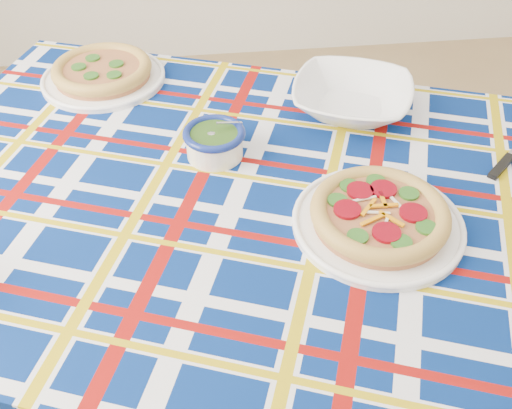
{
  "coord_description": "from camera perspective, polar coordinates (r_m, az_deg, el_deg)",
  "views": [
    {
      "loc": [
        -0.43,
        -1.08,
        1.59
      ],
      "look_at": [
        -0.32,
        -0.24,
        0.82
      ],
      "focal_mm": 40.0,
      "sensor_mm": 36.0,
      "label": 1
    }
  ],
  "objects": [
    {
      "name": "dining_table",
      "position": [
        1.24,
        2.37,
        -2.42
      ],
      "size": [
        1.96,
        1.59,
        0.8
      ],
      "rotation": [
        0.0,
        0.0,
        -0.36
      ],
      "color": "brown",
      "rests_on": "floor"
    },
    {
      "name": "second_focaccia_plate",
      "position": [
        1.62,
        -15.13,
        12.81
      ],
      "size": [
        0.45,
        0.45,
        0.06
      ],
      "primitive_type": null,
      "rotation": [
        0.0,
        0.0,
        -0.42
      ],
      "color": "#A7653B",
      "rests_on": "tablecloth"
    },
    {
      "name": "serving_bowl",
      "position": [
        1.46,
        9.57,
        10.5
      ],
      "size": [
        0.38,
        0.38,
        0.07
      ],
      "primitive_type": "imported",
      "rotation": [
        0.0,
        0.0,
        -0.38
      ],
      "color": "white",
      "rests_on": "tablecloth"
    },
    {
      "name": "main_focaccia_plate",
      "position": [
        1.13,
        12.25,
        -0.93
      ],
      "size": [
        0.45,
        0.45,
        0.07
      ],
      "primitive_type": null,
      "rotation": [
        0.0,
        0.0,
        -0.38
      ],
      "color": "#A7653B",
      "rests_on": "tablecloth"
    },
    {
      "name": "tablecloth",
      "position": [
        1.22,
        2.4,
        -1.54
      ],
      "size": [
        2.01,
        1.64,
        0.11
      ],
      "primitive_type": null,
      "rotation": [
        0.0,
        0.0,
        -0.36
      ],
      "color": "navy",
      "rests_on": "dining_table"
    },
    {
      "name": "floor",
      "position": [
        1.97,
        8.71,
        -12.37
      ],
      "size": [
        4.0,
        4.0,
        0.0
      ],
      "primitive_type": "plane",
      "color": "#98794E",
      "rests_on": "ground"
    },
    {
      "name": "pesto_bowl",
      "position": [
        1.28,
        -4.19,
        6.44
      ],
      "size": [
        0.16,
        0.16,
        0.08
      ],
      "primitive_type": null,
      "rotation": [
        0.0,
        0.0,
        -0.19
      ],
      "color": "#1C390F",
      "rests_on": "tablecloth"
    }
  ]
}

